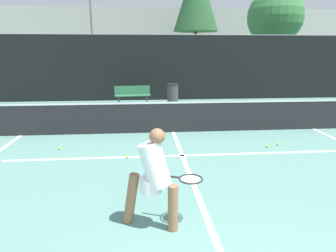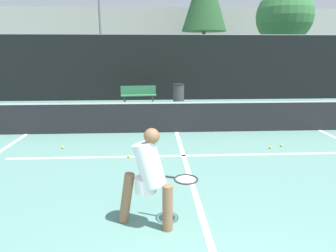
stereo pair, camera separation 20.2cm
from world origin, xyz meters
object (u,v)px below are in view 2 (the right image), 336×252
player_practicing (149,175)px  courtside_bench (139,94)px  parked_car (213,80)px  trash_bin (179,95)px

player_practicing → courtside_bench: size_ratio=0.88×
courtside_bench → parked_car: (4.45, 5.01, 0.17)m
player_practicing → trash_bin: (1.25, 9.69, -0.29)m
courtside_bench → trash_bin: size_ratio=1.68×
trash_bin → parked_car: (2.62, 5.33, 0.15)m
player_practicing → parked_car: parked_car is taller
player_practicing → courtside_bench: player_practicing is taller
player_practicing → trash_bin: bearing=104.3°
parked_car → player_practicing: bearing=-104.4°
courtside_bench → parked_car: bearing=43.1°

